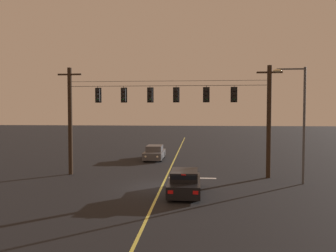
% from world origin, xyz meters
% --- Properties ---
extents(ground_plane, '(180.00, 180.00, 0.00)m').
position_xyz_m(ground_plane, '(0.00, 0.00, 0.00)').
color(ground_plane, black).
extents(lane_centre_stripe, '(0.14, 60.00, 0.01)m').
position_xyz_m(lane_centre_stripe, '(0.00, 9.73, 0.00)').
color(lane_centre_stripe, '#D1C64C').
rests_on(lane_centre_stripe, ground).
extents(stop_bar_paint, '(3.40, 0.36, 0.01)m').
position_xyz_m(stop_bar_paint, '(1.90, 3.13, 0.00)').
color(stop_bar_paint, silver).
rests_on(stop_bar_paint, ground).
extents(signal_span_assembly, '(16.50, 0.32, 8.06)m').
position_xyz_m(signal_span_assembly, '(-0.00, 3.73, 4.18)').
color(signal_span_assembly, '#2D2116').
rests_on(signal_span_assembly, ground).
extents(traffic_light_leftmost, '(0.48, 0.41, 1.22)m').
position_xyz_m(traffic_light_leftmost, '(-5.19, 3.71, 6.01)').
color(traffic_light_leftmost, black).
extents(traffic_light_left_inner, '(0.48, 0.41, 1.22)m').
position_xyz_m(traffic_light_left_inner, '(-3.23, 3.71, 6.01)').
color(traffic_light_left_inner, black).
extents(traffic_light_centre, '(0.48, 0.41, 1.22)m').
position_xyz_m(traffic_light_centre, '(-1.24, 3.71, 6.01)').
color(traffic_light_centre, black).
extents(traffic_light_right_inner, '(0.48, 0.41, 1.22)m').
position_xyz_m(traffic_light_right_inner, '(0.69, 3.71, 6.01)').
color(traffic_light_right_inner, black).
extents(traffic_light_rightmost, '(0.48, 0.41, 1.22)m').
position_xyz_m(traffic_light_rightmost, '(2.88, 3.71, 6.01)').
color(traffic_light_rightmost, black).
extents(traffic_light_far_right, '(0.48, 0.41, 1.22)m').
position_xyz_m(traffic_light_far_right, '(4.88, 3.71, 6.01)').
color(traffic_light_far_right, black).
extents(car_waiting_near_lane, '(1.80, 4.33, 1.39)m').
position_xyz_m(car_waiting_near_lane, '(1.51, -1.38, 0.65)').
color(car_waiting_near_lane, black).
rests_on(car_waiting_near_lane, ground).
extents(car_oncoming_lead, '(1.80, 4.42, 1.39)m').
position_xyz_m(car_oncoming_lead, '(-2.00, 11.95, 0.65)').
color(car_oncoming_lead, '#4C4C51').
rests_on(car_oncoming_lead, ground).
extents(street_lamp_corner, '(2.11, 0.30, 7.67)m').
position_xyz_m(street_lamp_corner, '(8.88, 1.85, 4.63)').
color(street_lamp_corner, '#4C4F54').
rests_on(street_lamp_corner, ground).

